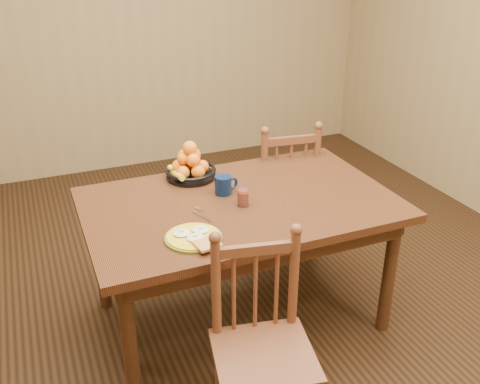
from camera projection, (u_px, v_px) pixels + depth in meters
name	position (u px, v px, depth m)	size (l,w,h in m)	color
room	(240.00, 87.00, 2.52)	(4.52, 5.02, 2.72)	black
dining_table	(240.00, 215.00, 2.82)	(1.60, 1.00, 0.75)	black
chair_far	(282.00, 190.00, 3.58)	(0.47, 0.46, 0.94)	#512918
chair_near	(262.00, 347.00, 2.24)	(0.48, 0.47, 0.91)	#512918
breakfast_plate	(194.00, 237.00, 2.42)	(0.26, 0.30, 0.04)	#59601E
fork	(201.00, 214.00, 2.64)	(0.06, 0.18, 0.00)	silver
spoon	(193.00, 226.00, 2.53)	(0.06, 0.15, 0.01)	silver
coffee_mug	(224.00, 185.00, 2.84)	(0.13, 0.09, 0.10)	black
juice_glass	(243.00, 198.00, 2.72)	(0.06, 0.06, 0.09)	silver
fruit_bowl	(190.00, 167.00, 3.02)	(0.29, 0.29, 0.22)	black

